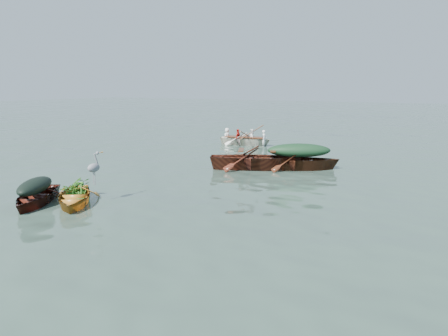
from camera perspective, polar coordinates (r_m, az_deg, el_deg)
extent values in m
plane|color=#364B40|center=(12.95, -8.64, -3.47)|extent=(140.00, 140.00, 0.00)
imported|color=#BD7B25|center=(12.48, -18.95, -4.49)|extent=(2.84, 2.95, 0.75)
imported|color=#451810|center=(12.87, -23.31, -4.34)|extent=(2.57, 3.24, 0.73)
imported|color=#532613|center=(16.80, 9.68, -0.18)|extent=(4.42, 3.23, 1.00)
imported|color=#5B2516|center=(16.67, 4.29, -0.14)|extent=(5.08, 3.52, 1.18)
imported|color=white|center=(23.14, 2.78, 2.99)|extent=(3.98, 1.64, 0.89)
ellipsoid|color=black|center=(12.74, -23.50, -1.88)|extent=(1.41, 1.78, 0.40)
ellipsoid|color=#14311B|center=(16.68, 9.77, 2.38)|extent=(2.43, 1.78, 0.52)
imported|color=#296019|center=(12.86, -18.72, -0.94)|extent=(1.12, 1.14, 0.60)
imported|color=white|center=(23.04, 2.80, 5.03)|extent=(2.81, 1.38, 0.76)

